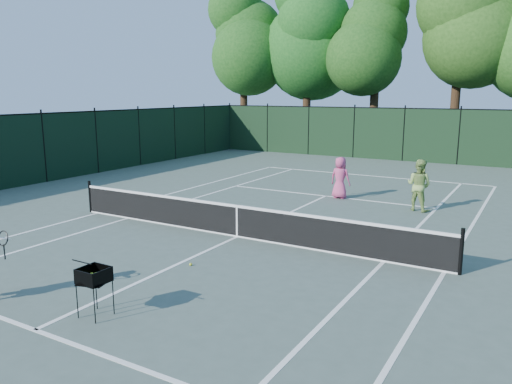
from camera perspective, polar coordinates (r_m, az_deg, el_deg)
The scene contains 19 objects.
ground at distance 13.91m, azimuth -2.16°, elevation -5.14°, with size 90.00×90.00×0.00m, color #48584E.
sideline_doubles_left at distance 17.39m, azimuth -17.63°, elevation -2.30°, with size 0.10×23.77×0.01m, color white.
sideline_doubles_right at distance 12.05m, azimuth 20.73°, elevation -8.54°, with size 0.10×23.77×0.01m, color white.
sideline_singles_left at distance 16.42m, azimuth -14.40°, elevation -2.91°, with size 0.10×23.77×0.01m, color white.
sideline_singles_right at distance 12.31m, azimuth 14.40°, elevation -7.72°, with size 0.10×23.77×0.01m, color white.
baseline_far at distance 24.54m, azimuth 12.87°, elevation 1.83°, with size 10.97×0.10×0.01m, color white.
service_line_near at distance 9.51m, azimuth -23.96°, elevation -14.21°, with size 8.23×0.10×0.01m, color white.
service_line_far at distance 19.46m, azimuth 7.98°, elevation -0.45°, with size 8.23×0.10×0.01m, color white.
center_service_line at distance 13.91m, azimuth -2.16°, elevation -5.13°, with size 0.10×12.80×0.01m, color white.
tennis_net at distance 13.79m, azimuth -2.17°, elevation -3.24°, with size 11.69×0.09×1.06m.
fence_far at distance 30.22m, azimuth 16.52°, elevation 6.26°, with size 24.00×0.05×3.00m, color black.
tree_0 at distance 38.69m, azimuth -1.44°, elevation 17.62°, with size 6.40×6.40×13.14m.
tree_1 at distance 36.85m, azimuth 5.99°, elevation 18.71°, with size 6.80×6.80×13.98m.
tree_2 at distance 34.79m, azimuth 13.69°, elevation 17.30°, with size 6.00×6.00×12.40m.
tree_3 at distance 34.32m, azimuth 22.53°, elevation 19.02°, with size 7.00×7.00×14.45m.
player_pink at distance 19.00m, azimuth 9.60°, elevation 1.62°, with size 0.81×0.56×1.57m.
player_green at distance 17.64m, azimuth 18.12°, elevation 0.76°, with size 1.00×0.87×1.75m.
ball_hopper at distance 9.38m, azimuth -18.05°, elevation -9.08°, with size 0.59×0.59×0.91m.
loose_ball_midcourt at distance 11.76m, azimuth -7.48°, elevation -8.20°, with size 0.07×0.07×0.07m, color gold.
Camera 1 is at (7.16, -11.25, 3.96)m, focal length 35.00 mm.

